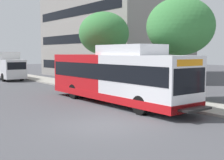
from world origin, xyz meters
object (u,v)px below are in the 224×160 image
at_px(transit_bus, 116,76).
at_px(box_truck_background, 6,65).
at_px(street_tree_near_stop, 180,27).
at_px(street_tree_mid_block, 104,33).

bearing_deg(transit_bus, box_truck_background, 90.42).
relative_size(transit_bus, street_tree_near_stop, 1.86).
xyz_separation_m(transit_bus, street_tree_mid_block, (3.64, 6.31, 3.12)).
relative_size(street_tree_near_stop, box_truck_background, 0.94).
distance_m(street_tree_near_stop, box_truck_background, 23.30).
bearing_deg(street_tree_mid_block, transit_bus, -120.03).
bearing_deg(street_tree_near_stop, box_truck_background, 99.79).
bearing_deg(street_tree_mid_block, street_tree_near_stop, -89.12).
relative_size(transit_bus, box_truck_background, 1.75).
xyz_separation_m(street_tree_mid_block, box_truck_background, (-3.80, 14.53, -3.08)).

